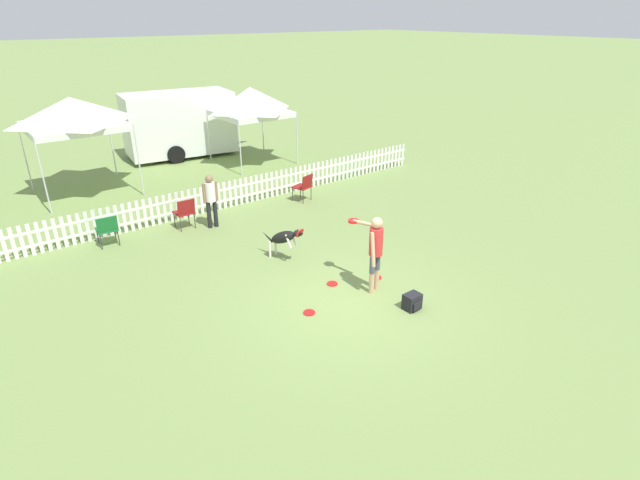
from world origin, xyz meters
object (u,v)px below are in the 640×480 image
(handler_person, at_px, (375,245))
(spectator_standing, at_px, (211,197))
(leaping_dog, at_px, (284,237))
(folding_chair_blue_left, at_px, (185,211))
(canopy_tent_secondary, at_px, (250,102))
(equipment_trailer, at_px, (179,123))
(backpack_on_grass, at_px, (412,302))
(folding_chair_center, at_px, (107,228))
(canopy_tent_main, at_px, (72,113))
(frisbee_midfield, at_px, (309,313))
(frisbee_near_handler, at_px, (376,277))
(folding_chair_green_right, at_px, (304,185))
(frisbee_near_dog, at_px, (332,284))

(handler_person, relative_size, spectator_standing, 1.13)
(leaping_dog, height_order, spectator_standing, spectator_standing)
(folding_chair_blue_left, height_order, canopy_tent_secondary, canopy_tent_secondary)
(equipment_trailer, bearing_deg, backpack_on_grass, -87.18)
(folding_chair_center, relative_size, canopy_tent_main, 0.27)
(frisbee_midfield, relative_size, canopy_tent_main, 0.08)
(frisbee_near_handler, xyz_separation_m, canopy_tent_main, (-3.46, 9.92, 2.53))
(folding_chair_green_right, xyz_separation_m, canopy_tent_secondary, (1.03, 4.76, 1.79))
(folding_chair_blue_left, bearing_deg, equipment_trailer, -112.87)
(frisbee_near_dog, height_order, frisbee_midfield, same)
(leaping_dog, distance_m, backpack_on_grass, 3.45)
(handler_person, bearing_deg, frisbee_near_dog, 110.21)
(canopy_tent_main, bearing_deg, frisbee_near_dog, -75.22)
(handler_person, height_order, spectator_standing, handler_person)
(canopy_tent_secondary, bearing_deg, handler_person, -107.14)
(frisbee_near_handler, height_order, frisbee_midfield, same)
(frisbee_near_handler, height_order, equipment_trailer, equipment_trailer)
(frisbee_near_dog, xyz_separation_m, folding_chair_center, (-3.20, 4.93, 0.48))
(leaping_dog, distance_m, frisbee_midfield, 2.46)
(canopy_tent_main, xyz_separation_m, equipment_trailer, (4.35, 2.44, -1.22))
(frisbee_near_dog, xyz_separation_m, folding_chair_green_right, (2.60, 4.59, 0.50))
(canopy_tent_main, xyz_separation_m, spectator_standing, (1.93, -5.10, -1.66))
(frisbee_midfield, relative_size, folding_chair_green_right, 0.27)
(leaping_dog, distance_m, frisbee_near_dog, 1.71)
(canopy_tent_main, height_order, spectator_standing, canopy_tent_main)
(frisbee_near_dog, relative_size, equipment_trailer, 0.05)
(equipment_trailer, bearing_deg, frisbee_midfield, -95.15)
(backpack_on_grass, bearing_deg, frisbee_midfield, 146.61)
(leaping_dog, distance_m, spectator_standing, 2.88)
(folding_chair_center, height_order, spectator_standing, spectator_standing)
(backpack_on_grass, bearing_deg, folding_chair_blue_left, 105.80)
(spectator_standing, bearing_deg, canopy_tent_main, -62.30)
(frisbee_near_handler, xyz_separation_m, spectator_standing, (-1.53, 4.82, 0.87))
(handler_person, distance_m, folding_chair_center, 6.77)
(handler_person, bearing_deg, frisbee_near_handler, 21.64)
(leaping_dog, bearing_deg, frisbee_midfield, 51.37)
(frisbee_midfield, xyz_separation_m, canopy_tent_secondary, (4.69, 9.96, 2.29))
(folding_chair_green_right, distance_m, canopy_tent_main, 7.40)
(leaping_dog, height_order, folding_chair_blue_left, leaping_dog)
(handler_person, distance_m, backpack_on_grass, 1.35)
(folding_chair_blue_left, distance_m, folding_chair_center, 1.99)
(backpack_on_grass, height_order, folding_chair_center, folding_chair_center)
(leaping_dog, relative_size, canopy_tent_secondary, 0.43)
(frisbee_midfield, relative_size, folding_chair_center, 0.28)
(folding_chair_green_right, distance_m, spectator_standing, 3.21)
(frisbee_near_dog, distance_m, folding_chair_blue_left, 4.95)
(frisbee_near_dog, height_order, backpack_on_grass, backpack_on_grass)
(canopy_tent_main, distance_m, canopy_tent_secondary, 6.15)
(folding_chair_center, height_order, canopy_tent_main, canopy_tent_main)
(backpack_on_grass, bearing_deg, canopy_tent_main, 105.60)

